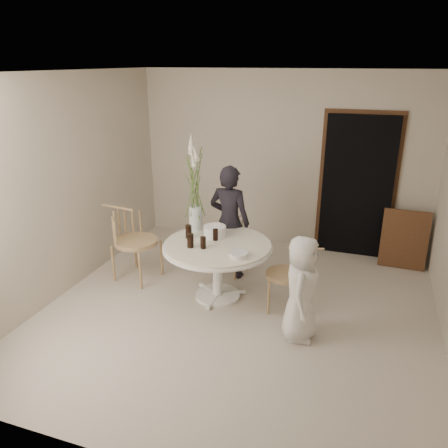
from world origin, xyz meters
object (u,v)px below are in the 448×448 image
(table, at_px, (217,252))
(flower_vase, at_px, (195,188))
(girl, at_px, (229,222))
(chair_far, at_px, (234,237))
(birthday_cake, at_px, (215,231))
(chair_left, at_px, (127,232))
(chair_right, at_px, (295,268))
(boy, at_px, (301,289))

(table, height_order, flower_vase, flower_vase)
(girl, bearing_deg, chair_far, -90.12)
(girl, distance_m, birthday_cake, 0.43)
(chair_left, bearing_deg, birthday_cake, -77.36)
(chair_far, height_order, chair_left, chair_left)
(chair_right, bearing_deg, chair_far, -140.49)
(flower_vase, bearing_deg, table, -39.69)
(girl, bearing_deg, birthday_cake, 88.26)
(table, relative_size, birthday_cake, 4.75)
(boy, bearing_deg, chair_far, 38.85)
(chair_right, relative_size, girl, 0.52)
(table, distance_m, birthday_cake, 0.30)
(chair_right, bearing_deg, flower_vase, -115.34)
(chair_right, distance_m, girl, 1.19)
(boy, xyz_separation_m, birthday_cake, (-1.22, 0.73, 0.22))
(chair_far, relative_size, girl, 0.50)
(table, relative_size, chair_far, 1.73)
(chair_far, bearing_deg, chair_left, -140.75)
(chair_right, distance_m, chair_left, 2.29)
(chair_far, height_order, flower_vase, flower_vase)
(chair_far, bearing_deg, birthday_cake, -84.03)
(table, distance_m, chair_left, 1.34)
(girl, distance_m, boy, 1.66)
(chair_left, xyz_separation_m, birthday_cake, (1.23, 0.05, 0.15))
(chair_right, relative_size, flower_vase, 0.64)
(boy, xyz_separation_m, flower_vase, (-1.53, 0.88, 0.71))
(birthday_cake, bearing_deg, boy, -31.12)
(chair_right, xyz_separation_m, girl, (-1.00, 0.58, 0.26))
(table, xyz_separation_m, boy, (1.11, -0.52, -0.03))
(chair_right, bearing_deg, birthday_cake, -111.51)
(chair_right, xyz_separation_m, chair_left, (-2.28, 0.10, 0.13))
(chair_far, xyz_separation_m, boy, (1.15, -1.33, 0.08))
(chair_far, bearing_deg, flower_vase, -117.58)
(table, xyz_separation_m, birthday_cake, (-0.11, 0.21, 0.18))
(chair_left, bearing_deg, boy, -95.46)
(chair_right, bearing_deg, table, -99.74)
(chair_far, relative_size, chair_left, 0.77)
(birthday_cake, bearing_deg, girl, 82.90)
(flower_vase, bearing_deg, chair_right, -12.15)
(chair_left, bearing_deg, chair_far, -53.28)
(table, relative_size, boy, 1.14)
(boy, height_order, birthday_cake, boy)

